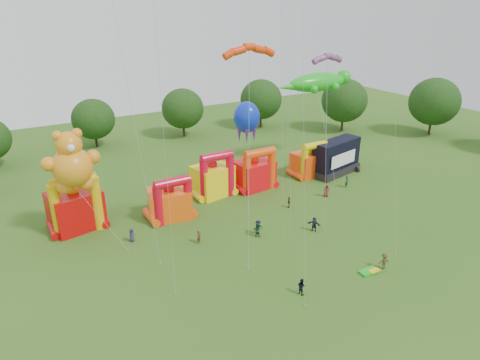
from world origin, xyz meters
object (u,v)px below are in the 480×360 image
bouncy_castle_2 (213,178)px  gecko_kite (324,124)px  octopus_kite (247,156)px  spectator_0 (132,235)px  stage_trailer (336,157)px  spectator_4 (289,202)px  teddy_bear_kite (87,193)px  bouncy_castle_0 (76,207)px

bouncy_castle_2 → gecko_kite: (19.14, -0.33, 5.18)m
octopus_kite → spectator_0: bearing=-168.3°
stage_trailer → spectator_4: bearing=-155.2°
bouncy_castle_2 → stage_trailer: size_ratio=0.73×
teddy_bear_kite → octopus_kite: size_ratio=0.98×
bouncy_castle_2 → stage_trailer: 20.53m
spectator_0 → spectator_4: spectator_0 is taller
stage_trailer → bouncy_castle_2: bearing=173.8°
spectator_0 → gecko_kite: bearing=-10.7°
stage_trailer → spectator_0: size_ratio=5.66×
spectator_4 → bouncy_castle_2: bearing=-105.3°
stage_trailer → teddy_bear_kite: size_ratio=0.71×
gecko_kite → spectator_4: 16.35m
stage_trailer → spectator_4: size_ratio=5.92×
gecko_kite → spectator_4: size_ratio=9.75×
stage_trailer → octopus_kite: size_ratio=0.70×
teddy_bear_kite → spectator_0: (3.62, -2.70, -5.03)m
bouncy_castle_0 → spectator_4: bouncy_castle_0 is taller
gecko_kite → spectator_4: (-12.34, -8.18, -6.95)m
bouncy_castle_2 → spectator_4: bearing=-51.4°
spectator_0 → bouncy_castle_0: bearing=104.6°
bouncy_castle_0 → octopus_kite: (21.96, -2.73, 3.38)m
bouncy_castle_2 → teddy_bear_kite: bearing=-167.2°
octopus_kite → spectator_0: size_ratio=8.14×
bouncy_castle_0 → spectator_0: size_ratio=4.48×
stage_trailer → octopus_kite: 17.16m
bouncy_castle_0 → bouncy_castle_2: 18.35m
stage_trailer → gecko_kite: bearing=123.9°
gecko_kite → bouncy_castle_0: bearing=180.0°
stage_trailer → spectator_4: stage_trailer is taller
teddy_bear_kite → bouncy_castle_2: bearing=12.8°
stage_trailer → teddy_bear_kite: bearing=-177.4°
bouncy_castle_0 → gecko_kite: gecko_kite is taller
teddy_bear_kite → spectator_0: teddy_bear_kite is taller
bouncy_castle_0 → spectator_4: bearing=-18.1°
bouncy_castle_0 → gecko_kite: (37.48, -0.01, 5.00)m
bouncy_castle_2 → teddy_bear_kite: (-17.35, -3.93, 3.30)m
bouncy_castle_0 → bouncy_castle_2: bearing=1.0°
spectator_0 → teddy_bear_kite: bearing=121.7°
bouncy_castle_2 → spectator_0: bearing=-154.2°
bouncy_castle_2 → teddy_bear_kite: teddy_bear_kite is taller
bouncy_castle_0 → teddy_bear_kite: teddy_bear_kite is taller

